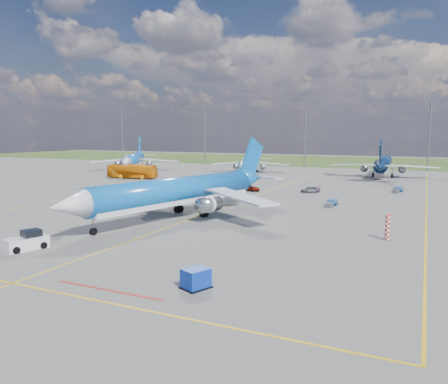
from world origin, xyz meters
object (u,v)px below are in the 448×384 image
at_px(uld_container, 196,278).
at_px(service_car_a, 116,193).
at_px(apron_bus, 132,171).
at_px(baggage_tug_e, 397,190).
at_px(bg_jet_nnw, 249,173).
at_px(service_car_c, 310,190).
at_px(bg_jet_n, 383,176).
at_px(main_airliner, 178,218).
at_px(baggage_tug_c, 202,186).
at_px(warning_post, 388,227).
at_px(baggage_tug_w, 331,203).
at_px(service_car_b, 251,188).
at_px(bg_jet_nw, 134,171).
at_px(pushback_tug, 27,242).

bearing_deg(uld_container, service_car_a, 158.65).
relative_size(apron_bus, baggage_tug_e, 2.99).
height_order(bg_jet_nnw, service_car_c, bg_jet_nnw).
bearing_deg(bg_jet_n, main_airliner, 72.57).
relative_size(main_airliner, uld_container, 21.61).
height_order(bg_jet_n, baggage_tug_c, bg_jet_n).
bearing_deg(apron_bus, warning_post, -131.29).
xyz_separation_m(baggage_tug_w, baggage_tug_c, (-30.58, 12.44, 0.04)).
distance_m(apron_bus, service_car_a, 33.57).
xyz_separation_m(service_car_b, baggage_tug_e, (27.93, 10.56, -0.12)).
distance_m(bg_jet_n, service_car_b, 50.04).
relative_size(uld_container, baggage_tug_c, 0.40).
xyz_separation_m(main_airliner, baggage_tug_w, (17.84, 19.45, 0.46)).
xyz_separation_m(bg_jet_n, main_airliner, (-20.99, -76.46, 0.00)).
bearing_deg(bg_jet_nw, bg_jet_nnw, -12.87).
xyz_separation_m(apron_bus, service_car_a, (17.43, -28.66, -1.27)).
height_order(bg_jet_nnw, pushback_tug, bg_jet_nnw).
xyz_separation_m(main_airliner, baggage_tug_e, (26.72, 42.19, 0.46)).
relative_size(bg_jet_nnw, baggage_tug_c, 6.97).
height_order(bg_jet_nw, apron_bus, bg_jet_nw).
relative_size(apron_bus, baggage_tug_c, 2.81).
bearing_deg(main_airliner, bg_jet_n, 88.85).
relative_size(bg_jet_nnw, service_car_a, 9.26).
relative_size(service_car_a, service_car_c, 0.90).
height_order(pushback_tug, apron_bus, apron_bus).
bearing_deg(service_car_b, baggage_tug_c, 111.04).
distance_m(bg_jet_n, apron_bus, 69.40).
relative_size(service_car_a, baggage_tug_c, 0.75).
bearing_deg(bg_jet_nnw, baggage_tug_c, -96.68).
relative_size(apron_bus, service_car_c, 3.36).
distance_m(service_car_a, service_car_c, 38.69).
distance_m(uld_container, service_car_b, 58.31).
bearing_deg(bg_jet_n, uld_container, 85.10).
bearing_deg(bg_jet_nw, service_car_c, -51.33).
distance_m(pushback_tug, service_car_b, 53.08).
height_order(bg_jet_nw, service_car_b, bg_jet_nw).
relative_size(uld_container, service_car_c, 0.48).
xyz_separation_m(uld_container, service_car_a, (-37.98, 37.70, -0.16)).
bearing_deg(bg_jet_n, bg_jet_nnw, 5.98).
xyz_separation_m(pushback_tug, baggage_tug_w, (23.21, 40.74, -0.34)).
height_order(baggage_tug_c, baggage_tug_e, baggage_tug_c).
bearing_deg(service_car_a, baggage_tug_w, 12.48).
relative_size(pushback_tug, apron_bus, 0.43).
xyz_separation_m(uld_container, service_car_b, (-17.25, 55.70, -0.19)).
xyz_separation_m(bg_jet_nw, service_car_a, (30.88, -47.41, 0.62)).
distance_m(warning_post, service_car_c, 39.77).
xyz_separation_m(bg_jet_nnw, service_car_b, (15.89, -39.44, 0.59)).
distance_m(service_car_a, baggage_tug_e, 56.43).
xyz_separation_m(main_airliner, apron_bus, (-39.38, 42.28, 1.89)).
height_order(warning_post, pushback_tug, warning_post).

